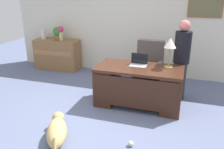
# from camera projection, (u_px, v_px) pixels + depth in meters

# --- Properties ---
(ground_plane) EXTENTS (12.00, 12.00, 0.00)m
(ground_plane) POSITION_uv_depth(u_px,v_px,m) (106.00, 119.00, 4.29)
(ground_plane) COLOR slate
(back_wall) EXTENTS (7.00, 0.16, 2.70)m
(back_wall) POSITION_uv_depth(u_px,v_px,m) (139.00, 23.00, 6.14)
(back_wall) COLOR beige
(back_wall) RESTS_ON ground_plane
(desk) EXTENTS (1.64, 0.80, 0.79)m
(desk) POSITION_uv_depth(u_px,v_px,m) (138.00, 85.00, 4.66)
(desk) COLOR #422316
(desk) RESTS_ON ground_plane
(credenza) EXTENTS (1.26, 0.50, 0.83)m
(credenza) POSITION_uv_depth(u_px,v_px,m) (57.00, 54.00, 6.80)
(credenza) COLOR olive
(credenza) RESTS_ON ground_plane
(armchair) EXTENTS (0.60, 0.59, 1.11)m
(armchair) POSITION_uv_depth(u_px,v_px,m) (149.00, 68.00, 5.40)
(armchair) COLOR #564C47
(armchair) RESTS_ON ground_plane
(person_standing) EXTENTS (0.32, 0.32, 1.63)m
(person_standing) POSITION_uv_depth(u_px,v_px,m) (181.00, 60.00, 4.82)
(person_standing) COLOR #262323
(person_standing) RESTS_ON ground_plane
(dog_lying) EXTENTS (0.59, 0.83, 0.30)m
(dog_lying) POSITION_uv_depth(u_px,v_px,m) (57.00, 131.00, 3.68)
(dog_lying) COLOR tan
(dog_lying) RESTS_ON ground_plane
(laptop) EXTENTS (0.32, 0.22, 0.23)m
(laptop) POSITION_uv_depth(u_px,v_px,m) (139.00, 63.00, 4.65)
(laptop) COLOR #B2B5BA
(laptop) RESTS_ON desk
(desk_lamp) EXTENTS (0.22, 0.22, 0.57)m
(desk_lamp) POSITION_uv_depth(u_px,v_px,m) (170.00, 45.00, 4.39)
(desk_lamp) COLOR #9E8447
(desk_lamp) RESTS_ON desk
(vase_with_flowers) EXTENTS (0.17, 0.17, 0.38)m
(vase_with_flowers) POSITION_uv_depth(u_px,v_px,m) (61.00, 32.00, 6.53)
(vase_with_flowers) COLOR beige
(vase_with_flowers) RESTS_ON credenza
(vase_empty) EXTENTS (0.13, 0.13, 0.27)m
(vase_empty) POSITION_uv_depth(u_px,v_px,m) (43.00, 34.00, 6.72)
(vase_empty) COLOR silver
(vase_empty) RESTS_ON credenza
(potted_plant) EXTENTS (0.24, 0.24, 0.36)m
(potted_plant) POSITION_uv_depth(u_px,v_px,m) (58.00, 33.00, 6.57)
(potted_plant) COLOR brown
(potted_plant) RESTS_ON credenza
(dog_toy_ball) EXTENTS (0.09, 0.09, 0.09)m
(dog_toy_ball) POSITION_uv_depth(u_px,v_px,m) (131.00, 144.00, 3.56)
(dog_toy_ball) COLOR beige
(dog_toy_ball) RESTS_ON ground_plane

